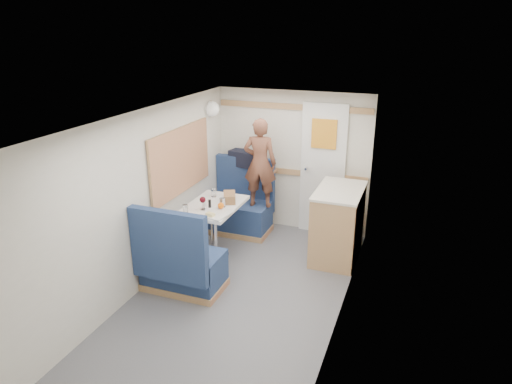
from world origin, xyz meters
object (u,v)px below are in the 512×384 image
at_px(wine_glass, 203,200).
at_px(beer_glass, 230,197).
at_px(tumbler_left, 185,209).
at_px(tumbler_mid, 214,193).
at_px(dome_light, 212,109).
at_px(salt_grinder, 204,204).
at_px(tumbler_right, 222,202).
at_px(orange_fruit, 221,206).
at_px(bench_far, 240,211).
at_px(person, 260,163).
at_px(tray, 218,214).
at_px(bread_loaf, 229,197).
at_px(dinette_table, 214,216).
at_px(pepper_grinder, 210,204).
at_px(cheese_block, 210,215).
at_px(bench_near, 181,267).
at_px(duffel_bag, 246,159).
at_px(galley_counter, 338,223).

height_order(wine_glass, beer_glass, wine_glass).
height_order(tumbler_left, tumbler_mid, tumbler_mid).
distance_m(dome_light, beer_glass, 1.30).
xyz_separation_m(dome_light, salt_grinder, (0.34, -0.98, -0.98)).
distance_m(tumbler_left, tumbler_right, 0.47).
height_order(dome_light, orange_fruit, dome_light).
relative_size(bench_far, salt_grinder, 11.54).
distance_m(person, tray, 1.14).
relative_size(bench_far, bread_loaf, 3.95).
distance_m(tray, bread_loaf, 0.44).
xyz_separation_m(tumbler_left, bread_loaf, (0.34, 0.52, 0.00)).
distance_m(tray, beer_glass, 0.46).
relative_size(tray, tumbler_right, 3.10).
relative_size(tumbler_right, salt_grinder, 1.26).
relative_size(dinette_table, orange_fruit, 12.15).
height_order(salt_grinder, bread_loaf, bread_loaf).
bearing_deg(pepper_grinder, beer_glass, 62.75).
height_order(cheese_block, beer_glass, beer_glass).
distance_m(orange_fruit, wine_glass, 0.23).
distance_m(dinette_table, pepper_grinder, 0.23).
height_order(wine_glass, tumbler_right, wine_glass).
relative_size(person, pepper_grinder, 12.60).
relative_size(bench_near, person, 0.85).
bearing_deg(tumbler_left, bench_far, 80.83).
height_order(duffel_bag, tumbler_mid, duffel_bag).
height_order(person, cheese_block, person).
relative_size(duffel_bag, orange_fruit, 6.22).
distance_m(dome_light, person, 0.99).
bearing_deg(person, tumbler_mid, 43.69).
xyz_separation_m(person, beer_glass, (-0.17, -0.63, -0.30)).
relative_size(bench_near, galley_counter, 1.14).
height_order(duffel_bag, tumbler_left, duffel_bag).
bearing_deg(salt_grinder, bread_loaf, 56.10).
distance_m(bench_near, tumbler_right, 0.97).
relative_size(dome_light, person, 0.16).
distance_m(galley_counter, person, 1.32).
bearing_deg(wine_glass, bread_loaf, 62.40).
bearing_deg(person, tumbler_right, 69.44).
xyz_separation_m(duffel_bag, tumbler_mid, (-0.11, -0.86, -0.24)).
xyz_separation_m(duffel_bag, beer_glass, (0.16, -0.93, -0.24)).
distance_m(galley_counter, beer_glass, 1.40).
distance_m(dome_light, tumbler_mid, 1.17).
relative_size(dinette_table, bench_near, 0.88).
bearing_deg(beer_glass, cheese_block, -90.58).
height_order(galley_counter, orange_fruit, galley_counter).
bearing_deg(orange_fruit, dome_light, 119.57).
relative_size(bench_near, tray, 2.95).
bearing_deg(person, salt_grinder, 60.00).
xyz_separation_m(galley_counter, cheese_block, (-1.32, -0.92, 0.29)).
xyz_separation_m(tumbler_mid, pepper_grinder, (0.12, -0.35, -0.01)).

